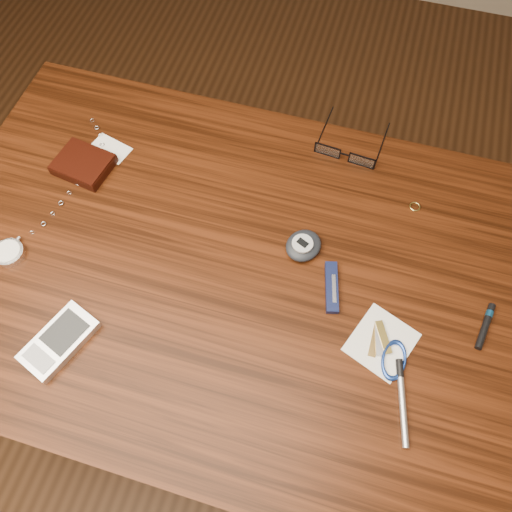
% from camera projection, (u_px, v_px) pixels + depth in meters
% --- Properties ---
extents(ground, '(3.80, 3.80, 0.00)m').
position_uv_depth(ground, '(234.00, 374.00, 1.50)').
color(ground, '#472814').
rests_on(ground, ground).
extents(desk, '(1.00, 0.70, 0.75)m').
position_uv_depth(desk, '(221.00, 287.00, 0.93)').
color(desk, '#371608').
rests_on(desk, ground).
extents(wallet_and_card, '(0.12, 0.13, 0.02)m').
position_uv_depth(wallet_and_card, '(84.00, 164.00, 0.92)').
color(wallet_and_card, black).
rests_on(wallet_and_card, desk).
extents(eyeglasses, '(0.13, 0.13, 0.03)m').
position_uv_depth(eyeglasses, '(346.00, 153.00, 0.93)').
color(eyeglasses, black).
rests_on(eyeglasses, desk).
extents(gold_ring, '(0.02, 0.02, 0.00)m').
position_uv_depth(gold_ring, '(415.00, 207.00, 0.89)').
color(gold_ring, '#E9D76E').
rests_on(gold_ring, desk).
extents(pocket_watch, '(0.09, 0.34, 0.02)m').
position_uv_depth(pocket_watch, '(13.00, 248.00, 0.84)').
color(pocket_watch, silver).
rests_on(pocket_watch, desk).
extents(pda_phone, '(0.10, 0.13, 0.02)m').
position_uv_depth(pda_phone, '(59.00, 341.00, 0.76)').
color(pda_phone, silver).
rests_on(pda_phone, desk).
extents(pedometer, '(0.08, 0.08, 0.03)m').
position_uv_depth(pedometer, '(303.00, 245.00, 0.84)').
color(pedometer, black).
rests_on(pedometer, desk).
extents(notepad_keys, '(0.12, 0.12, 0.01)m').
position_uv_depth(notepad_keys, '(388.00, 351.00, 0.76)').
color(notepad_keys, white).
rests_on(notepad_keys, desk).
extents(pocket_knife, '(0.04, 0.09, 0.01)m').
position_uv_depth(pocket_knife, '(332.00, 287.00, 0.81)').
color(pocket_knife, '#0C1339').
rests_on(pocket_knife, desk).
extents(silver_pen, '(0.04, 0.13, 0.01)m').
position_uv_depth(silver_pen, '(402.00, 395.00, 0.73)').
color(silver_pen, '#BDBDC2').
rests_on(silver_pen, desk).
extents(black_blue_pen, '(0.03, 0.08, 0.01)m').
position_uv_depth(black_blue_pen, '(486.00, 325.00, 0.78)').
color(black_blue_pen, black).
rests_on(black_blue_pen, desk).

